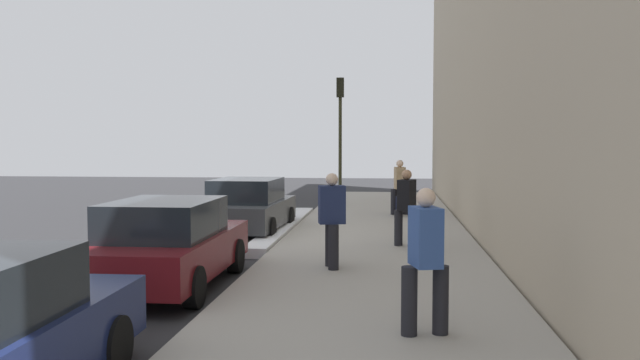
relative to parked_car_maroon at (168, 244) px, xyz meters
name	(u,v)px	position (x,y,z in m)	size (l,w,h in m)	color
ground_plane	(251,238)	(6.04, -0.16, -0.76)	(56.00, 56.00, 0.00)	#28282B
sidewalk	(378,237)	(6.04, -3.46, -0.68)	(28.00, 4.60, 0.15)	#A39E93
lane_stripe_centre	(132,236)	(6.04, 3.04, -0.75)	(28.00, 0.14, 0.01)	gold
snow_bank_curb	(285,227)	(7.32, -0.86, -0.65)	(8.78, 0.56, 0.22)	white
parked_car_maroon	(168,244)	(0.00, 0.00, 0.00)	(4.39, 1.90, 1.51)	black
parked_car_charcoal	(248,207)	(6.41, -0.02, 0.00)	(4.17, 2.01, 1.51)	black
pedestrian_navy_coat	(332,218)	(1.33, -2.68, 0.33)	(0.57, 0.53, 1.76)	black
pedestrian_black_coat	(407,205)	(4.06, -4.12, 0.31)	(0.54, 0.54, 1.71)	black
pedestrian_tan_coat	(400,185)	(10.58, -4.06, 0.32)	(0.51, 0.57, 1.74)	black
pedestrian_blue_coat	(425,257)	(-2.84, -4.17, 0.35)	(0.54, 0.58, 1.79)	black
traffic_light_pole	(340,120)	(13.48, -1.94, 2.51)	(0.35, 0.26, 4.64)	#2D2D19
rolling_suitcase	(399,206)	(10.12, -4.04, -0.30)	(0.34, 0.22, 0.97)	#191E38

